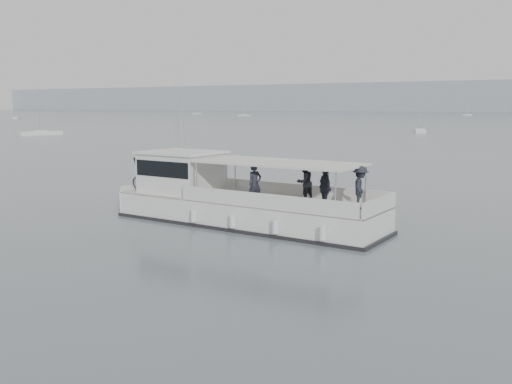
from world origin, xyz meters
The scene contains 3 objects.
ground centered at (0.00, 0.00, 0.00)m, with size 1400.00×1400.00×0.00m, color #515B5F.
tour_boat centered at (1.61, -0.53, 1.05)m, with size 15.28×4.55×6.37m.
moored_fleet centered at (-61.67, 164.28, 0.36)m, with size 389.98×299.40×9.44m.
Camera 1 is at (16.68, -23.41, 5.60)m, focal length 40.00 mm.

